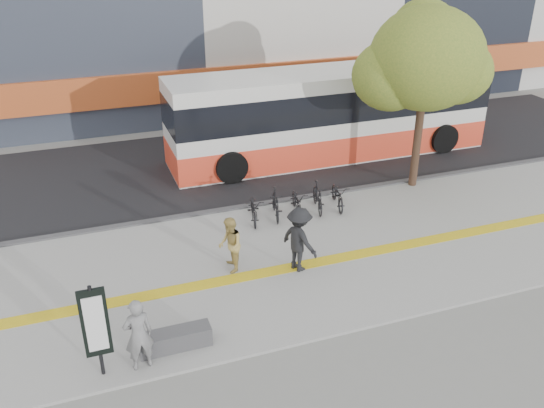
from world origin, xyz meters
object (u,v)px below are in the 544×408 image
object	(u,v)px
signboard	(95,324)
seated_woman	(138,335)
bus	(330,116)
street_tree	(424,60)
bench	(175,339)
pedestrian_dark	(299,239)
pedestrian_tan	(230,245)

from	to	relation	value
signboard	seated_woman	world-z (taller)	signboard
bus	seated_woman	bearing A→B (deg)	-131.96
street_tree	bench	bearing A→B (deg)	-148.38
seated_woman	bench	bearing A→B (deg)	-163.28
seated_woman	signboard	bearing A→B (deg)	-11.76
bench	bus	world-z (taller)	bus
street_tree	pedestrian_dark	size ratio (longest dim) A/B	3.44
bench	signboard	distance (m)	1.94
bench	pedestrian_dark	distance (m)	4.40
bench	pedestrian_tan	world-z (taller)	pedestrian_tan
signboard	pedestrian_tan	world-z (taller)	signboard
street_tree	pedestrian_dark	world-z (taller)	street_tree
street_tree	signboard	bearing A→B (deg)	-150.93
pedestrian_tan	pedestrian_dark	world-z (taller)	pedestrian_dark
bus	seated_woman	size ratio (longest dim) A/B	7.57
bench	seated_woman	world-z (taller)	seated_woman
pedestrian_tan	bench	bearing A→B (deg)	-29.85
signboard	street_tree	world-z (taller)	street_tree
pedestrian_dark	bus	bearing A→B (deg)	-53.58
bus	pedestrian_tan	xyz separation A→B (m)	(-6.20, -7.04, -0.82)
bench	street_tree	xyz separation A→B (m)	(9.78, 6.02, 4.21)
bench	street_tree	world-z (taller)	street_tree
pedestrian_dark	bench	bearing A→B (deg)	95.37
seated_woman	bus	bearing A→B (deg)	-139.63
street_tree	bus	size ratio (longest dim) A/B	0.49
bench	pedestrian_dark	world-z (taller)	pedestrian_dark
bench	street_tree	distance (m)	12.23
street_tree	seated_woman	xyz separation A→B (m)	(-10.58, -6.38, -3.58)
street_tree	pedestrian_tan	world-z (taller)	street_tree
street_tree	bus	bearing A→B (deg)	112.62
street_tree	pedestrian_tan	distance (m)	9.19
signboard	pedestrian_dark	xyz separation A→B (m)	(5.41, 2.39, -0.37)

